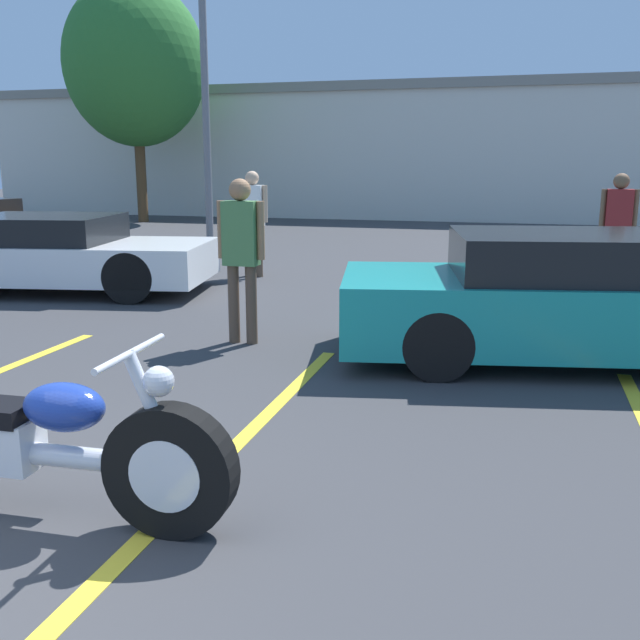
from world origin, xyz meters
TOP-DOWN VIEW (x-y plane):
  - parking_stripe_middle at (1.13, 1.87)m, footprint 0.12×5.87m
  - far_building at (0.00, 23.17)m, footprint 32.00×4.20m
  - light_pole at (-4.50, 14.63)m, footprint 1.21×0.28m
  - tree_background at (-8.65, 18.57)m, footprint 4.29×4.29m
  - motorcycle at (0.41, 1.09)m, footprint 2.39×0.70m
  - show_car_hood_open at (3.55, 5.21)m, footprint 4.82×2.56m
  - parked_car_mid_row at (-3.71, 7.13)m, footprint 4.74×2.61m
  - spectator_near_motorcycle at (-1.35, 9.21)m, footprint 0.52×0.23m
  - spectator_by_show_car at (4.31, 9.31)m, footprint 0.52×0.23m
  - spectator_midground at (0.13, 4.97)m, footprint 0.52×0.23m

SIDE VIEW (x-z plane):
  - parking_stripe_middle at x=1.13m, z-range 0.00..0.01m
  - motorcycle at x=0.41m, z-range -0.08..0.91m
  - parked_car_mid_row at x=-3.71m, z-range -0.01..1.12m
  - show_car_hood_open at x=3.55m, z-range -0.46..1.69m
  - spectator_midground at x=0.13m, z-range 0.17..1.90m
  - spectator_by_show_car at x=4.31m, z-range 0.17..1.91m
  - spectator_near_motorcycle at x=-1.35m, z-range 0.17..1.92m
  - far_building at x=0.00m, z-range 0.14..4.54m
  - light_pole at x=-4.50m, z-range 0.38..7.70m
  - tree_background at x=-8.65m, z-range 1.15..8.42m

